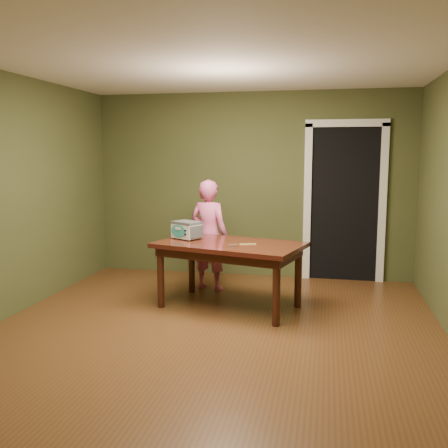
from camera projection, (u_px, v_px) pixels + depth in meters
name	position (u px, v px, depth m)	size (l,w,h in m)	color
floor	(211.00, 335.00, 4.83)	(5.00, 5.00, 0.00)	brown
room_shell	(210.00, 158.00, 4.59)	(4.52, 5.02, 2.61)	#474B28
doorway	(344.00, 202.00, 7.12)	(1.10, 0.66, 2.25)	black
dining_table	(229.00, 251.00, 5.63)	(1.78, 1.28, 0.75)	#39180D
toy_oven	(187.00, 229.00, 5.86)	(0.39, 0.35, 0.21)	#4C4F54
baking_pan	(233.00, 245.00, 5.39)	(0.10, 0.10, 0.02)	silver
spatula	(248.00, 244.00, 5.50)	(0.18, 0.03, 0.01)	#D7C25D
child	(209.00, 235.00, 6.40)	(0.52, 0.34, 1.42)	#DA5990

